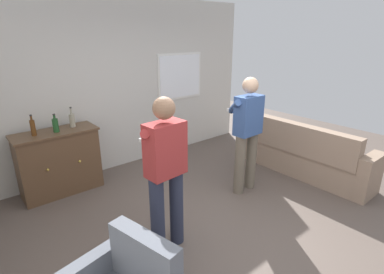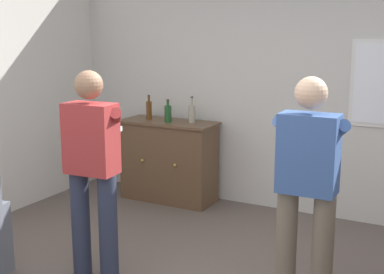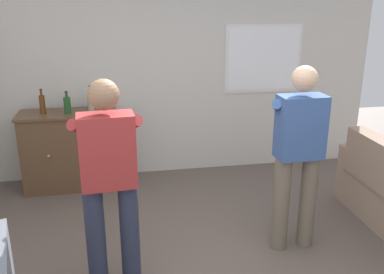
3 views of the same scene
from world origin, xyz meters
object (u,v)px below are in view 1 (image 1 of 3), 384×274
at_px(couch, 301,154).
at_px(sideboard_cabinet, 59,162).
at_px(bottle_wine_green, 33,127).
at_px(bottle_liquor_amber, 72,120).
at_px(bottle_spirits_clear, 56,125).
at_px(person_standing_left, 165,169).
at_px(person_standing_right, 247,130).

xyz_separation_m(couch, sideboard_cabinet, (-3.23, 1.93, 0.12)).
height_order(sideboard_cabinet, bottle_wine_green, bottle_wine_green).
xyz_separation_m(bottle_liquor_amber, bottle_spirits_clear, (-0.26, -0.09, -0.00)).
height_order(bottle_wine_green, bottle_spirits_clear, bottle_wine_green).
distance_m(couch, bottle_wine_green, 4.04).
relative_size(bottle_wine_green, bottle_liquor_amber, 0.97).
xyz_separation_m(bottle_spirits_clear, person_standing_left, (0.47, -1.95, -0.10)).
relative_size(couch, sideboard_cabinet, 2.01).
distance_m(person_standing_left, person_standing_right, 1.65).
height_order(bottle_spirits_clear, person_standing_left, person_standing_left).
height_order(couch, person_standing_left, person_standing_left).
bearing_deg(person_standing_left, bottle_wine_green, 110.64).
distance_m(couch, bottle_spirits_clear, 3.79).
xyz_separation_m(couch, person_standing_right, (-1.12, 0.24, 0.59)).
relative_size(couch, bottle_liquor_amber, 7.60).
relative_size(sideboard_cabinet, bottle_liquor_amber, 3.78).
bearing_deg(bottle_liquor_amber, bottle_wine_green, -174.00).
bearing_deg(couch, sideboard_cabinet, 149.17).
distance_m(bottle_wine_green, bottle_liquor_amber, 0.54).
height_order(couch, bottle_wine_green, bottle_wine_green).
bearing_deg(bottle_spirits_clear, couch, -30.40).
bearing_deg(sideboard_cabinet, bottle_liquor_amber, 9.86).
bearing_deg(sideboard_cabinet, person_standing_right, -38.65).
relative_size(couch, person_standing_right, 1.34).
distance_m(couch, sideboard_cabinet, 3.76).
distance_m(couch, bottle_liquor_amber, 3.62).
xyz_separation_m(couch, person_standing_left, (-2.74, -0.06, 0.59)).
bearing_deg(person_standing_left, bottle_spirits_clear, 103.59).
xyz_separation_m(bottle_liquor_amber, person_standing_left, (0.21, -2.04, -0.10)).
xyz_separation_m(bottle_wine_green, person_standing_left, (0.75, -1.98, -0.11)).
height_order(sideboard_cabinet, person_standing_left, person_standing_left).
relative_size(bottle_liquor_amber, bottle_spirits_clear, 1.15).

